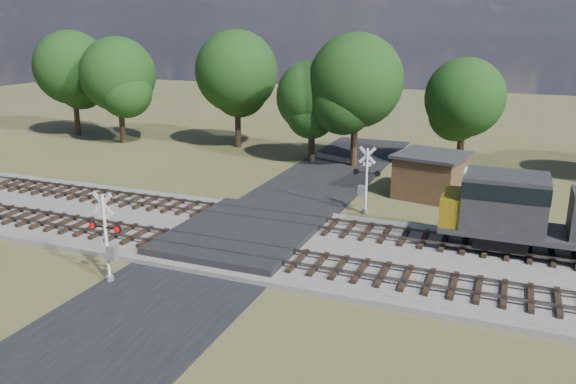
% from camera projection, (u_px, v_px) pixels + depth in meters
% --- Properties ---
extents(ground, '(160.00, 160.00, 0.00)m').
position_uv_depth(ground, '(240.00, 242.00, 29.38)').
color(ground, brown).
rests_on(ground, ground).
extents(ballast_bed, '(140.00, 10.00, 0.30)m').
position_uv_depth(ballast_bed, '(437.00, 265.00, 26.20)').
color(ballast_bed, gray).
rests_on(ballast_bed, ground).
extents(road, '(7.00, 60.00, 0.08)m').
position_uv_depth(road, '(240.00, 241.00, 29.37)').
color(road, black).
rests_on(road, ground).
extents(crossing_panel, '(7.00, 9.00, 0.62)m').
position_uv_depth(crossing_panel, '(244.00, 233.00, 29.74)').
color(crossing_panel, '#262628').
rests_on(crossing_panel, ground).
extents(track_near, '(140.00, 2.60, 0.33)m').
position_uv_depth(track_near, '(281.00, 257.00, 26.36)').
color(track_near, black).
rests_on(track_near, ballast_bed).
extents(track_far, '(140.00, 2.60, 0.33)m').
position_uv_depth(track_far, '(316.00, 224.00, 30.82)').
color(track_far, black).
rests_on(track_far, ballast_bed).
extents(crossing_signal_near, '(1.67, 0.36, 4.15)m').
position_uv_depth(crossing_signal_near, '(108.00, 246.00, 24.24)').
color(crossing_signal_near, silver).
rests_on(crossing_signal_near, ground).
extents(crossing_signal_far, '(1.67, 0.36, 4.13)m').
position_uv_depth(crossing_signal_far, '(365.00, 186.00, 33.46)').
color(crossing_signal_far, silver).
rests_on(crossing_signal_far, ground).
extents(equipment_shed, '(5.09, 5.09, 2.93)m').
position_uv_depth(equipment_shed, '(431.00, 175.00, 36.95)').
color(equipment_shed, '#4C3120').
rests_on(equipment_shed, ground).
extents(treeline, '(80.59, 11.25, 11.03)m').
position_uv_depth(treeline, '(429.00, 85.00, 43.57)').
color(treeline, black).
rests_on(treeline, ground).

